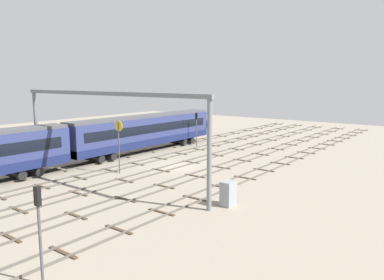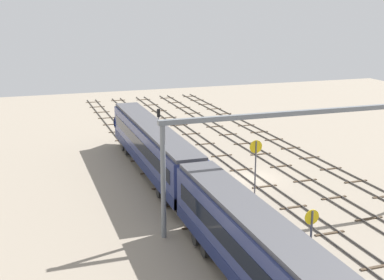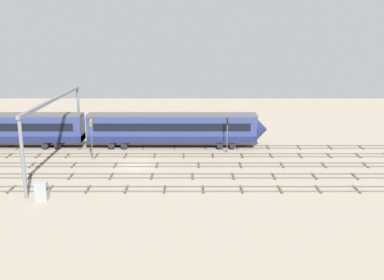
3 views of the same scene
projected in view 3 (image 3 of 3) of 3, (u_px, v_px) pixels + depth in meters
ground_plane at (136, 165)px, 55.87m from camera, size 110.15×110.15×0.00m
track_near_foreground at (126, 189)px, 47.43m from camera, size 94.15×2.40×0.16m
track_second_near at (131, 176)px, 51.64m from camera, size 94.15×2.40×0.16m
track_middle at (136, 165)px, 55.85m from camera, size 94.15×2.40×0.16m
track_second_far at (140, 155)px, 60.06m from camera, size 94.15×2.40×0.16m
track_with_train at (143, 147)px, 64.27m from camera, size 94.15×2.40×0.16m
train at (90, 130)px, 63.63m from camera, size 50.40×3.24×4.80m
overhead_gantry at (55, 113)px, 54.41m from camera, size 0.40×23.19×8.51m
speed_sign_mid_trackside at (91, 132)px, 57.54m from camera, size 0.14×1.08×5.44m
signal_light_trackside_departure at (227, 130)px, 60.92m from camera, size 0.31×0.32×4.87m
relay_cabinet at (41, 191)px, 44.30m from camera, size 1.22×0.86×1.90m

